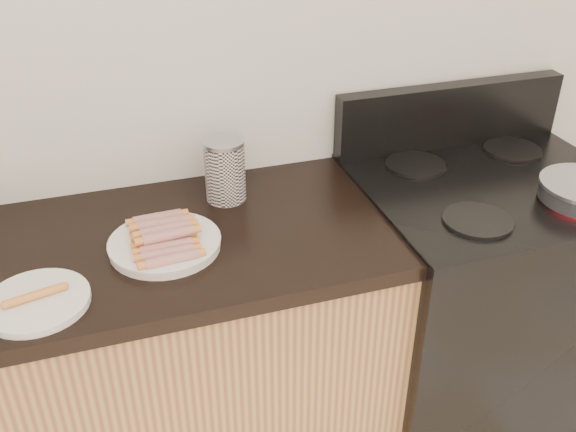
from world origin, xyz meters
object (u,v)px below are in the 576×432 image
object	(u,v)px
main_plate	(165,245)
canister	(225,170)
side_plate	(37,302)
stove	(473,307)

from	to	relation	value
main_plate	canister	distance (m)	0.29
main_plate	side_plate	bearing A→B (deg)	-155.49
canister	main_plate	bearing A→B (deg)	-135.34
canister	stove	bearing A→B (deg)	-12.78
side_plate	canister	size ratio (longest dim) A/B	1.29
side_plate	stove	bearing A→B (deg)	7.36
main_plate	canister	xyz separation A→B (m)	(0.20, 0.20, 0.08)
side_plate	canister	world-z (taller)	canister
canister	side_plate	bearing A→B (deg)	-146.17
stove	canister	distance (m)	0.94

